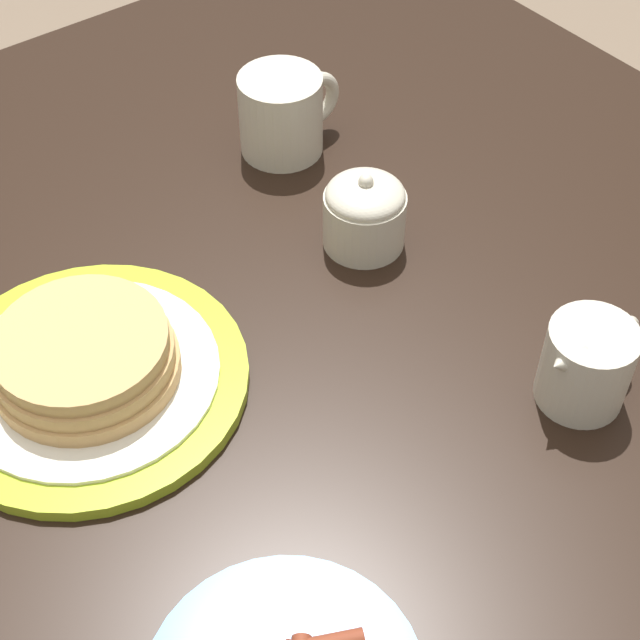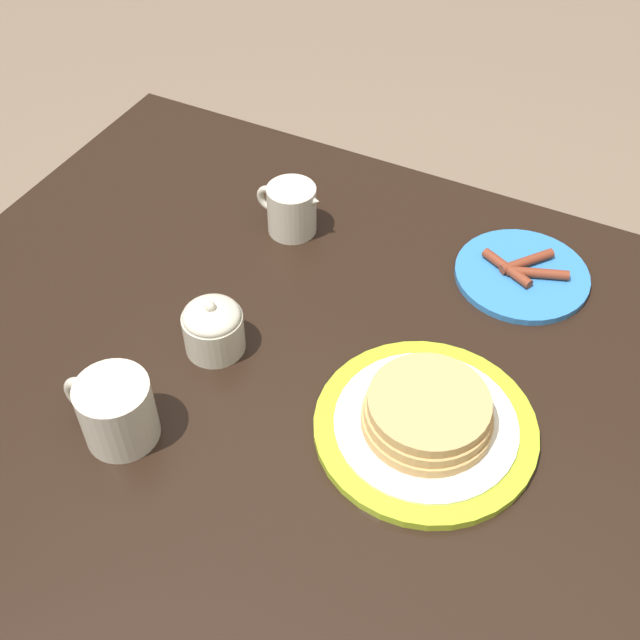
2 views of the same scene
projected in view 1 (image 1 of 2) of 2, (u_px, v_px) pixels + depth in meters
dining_table at (154, 419)px, 0.94m from camera, size 1.35×1.00×0.78m
pancake_plate at (87, 368)px, 0.80m from camera, size 0.26×0.26×0.06m
coffee_mug at (283, 113)px, 1.01m from camera, size 0.12×0.09×0.09m
creamer_pitcher at (586, 364)px, 0.78m from camera, size 0.11×0.07×0.08m
sugar_bowl at (365, 212)px, 0.91m from camera, size 0.08×0.08×0.08m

